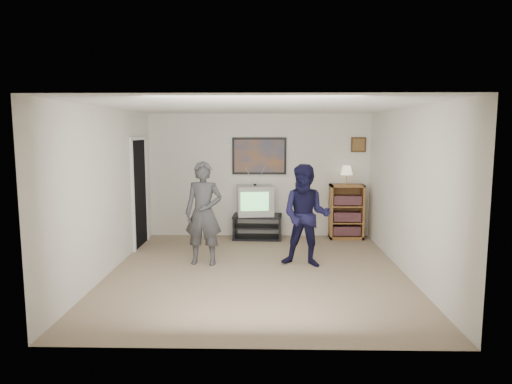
{
  "coord_description": "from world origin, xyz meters",
  "views": [
    {
      "loc": [
        0.13,
        -6.78,
        2.15
      ],
      "look_at": [
        -0.03,
        0.7,
        1.15
      ],
      "focal_mm": 32.0,
      "sensor_mm": 36.0,
      "label": 1
    }
  ],
  "objects_px": {
    "bookshelf": "(346,212)",
    "person_short": "(306,216)",
    "crt_television": "(255,200)",
    "person_tall": "(204,213)",
    "media_stand": "(257,227)"
  },
  "relations": [
    {
      "from": "person_tall",
      "to": "person_short",
      "type": "bearing_deg",
      "value": 2.34
    },
    {
      "from": "bookshelf",
      "to": "person_short",
      "type": "height_order",
      "value": "person_short"
    },
    {
      "from": "media_stand",
      "to": "person_short",
      "type": "distance_m",
      "value": 2.12
    },
    {
      "from": "bookshelf",
      "to": "person_tall",
      "type": "relative_size",
      "value": 0.65
    },
    {
      "from": "bookshelf",
      "to": "person_short",
      "type": "bearing_deg",
      "value": -117.05
    },
    {
      "from": "media_stand",
      "to": "bookshelf",
      "type": "height_order",
      "value": "bookshelf"
    },
    {
      "from": "bookshelf",
      "to": "person_short",
      "type": "relative_size",
      "value": 0.67
    },
    {
      "from": "media_stand",
      "to": "person_tall",
      "type": "bearing_deg",
      "value": -111.53
    },
    {
      "from": "bookshelf",
      "to": "person_short",
      "type": "distance_m",
      "value": 2.18
    },
    {
      "from": "crt_television",
      "to": "person_short",
      "type": "distance_m",
      "value": 2.06
    },
    {
      "from": "media_stand",
      "to": "person_short",
      "type": "bearing_deg",
      "value": -63.3
    },
    {
      "from": "crt_television",
      "to": "person_tall",
      "type": "relative_size",
      "value": 0.42
    },
    {
      "from": "crt_television",
      "to": "person_short",
      "type": "relative_size",
      "value": 0.43
    },
    {
      "from": "person_tall",
      "to": "person_short",
      "type": "height_order",
      "value": "person_tall"
    },
    {
      "from": "crt_television",
      "to": "person_tall",
      "type": "bearing_deg",
      "value": -120.26
    }
  ]
}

